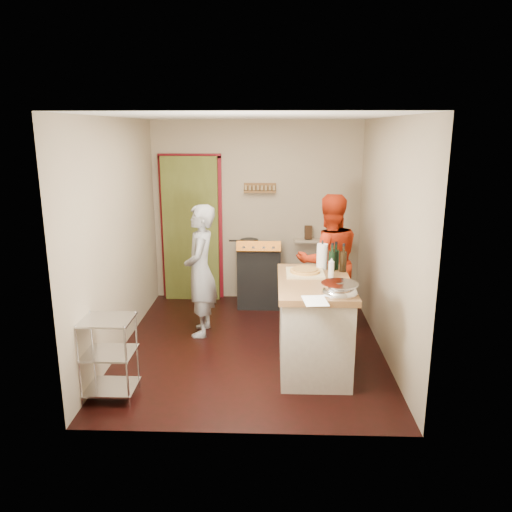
# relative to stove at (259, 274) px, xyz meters

# --- Properties ---
(floor) EXTENTS (3.50, 3.50, 0.00)m
(floor) POSITION_rel_stove_xyz_m (-0.05, -1.42, -0.45)
(floor) COLOR black
(floor) RESTS_ON ground
(back_wall) EXTENTS (3.00, 0.44, 2.60)m
(back_wall) POSITION_rel_stove_xyz_m (-0.69, 0.36, 0.68)
(back_wall) COLOR gray
(back_wall) RESTS_ON ground
(left_wall) EXTENTS (0.04, 3.50, 2.60)m
(left_wall) POSITION_rel_stove_xyz_m (-1.55, -1.42, 0.85)
(left_wall) COLOR gray
(left_wall) RESTS_ON ground
(right_wall) EXTENTS (0.04, 3.50, 2.60)m
(right_wall) POSITION_rel_stove_xyz_m (1.45, -1.42, 0.85)
(right_wall) COLOR gray
(right_wall) RESTS_ON ground
(ceiling) EXTENTS (3.00, 3.50, 0.02)m
(ceiling) POSITION_rel_stove_xyz_m (-0.05, -1.42, 2.16)
(ceiling) COLOR white
(ceiling) RESTS_ON back_wall
(stove) EXTENTS (0.60, 0.63, 1.00)m
(stove) POSITION_rel_stove_xyz_m (0.00, 0.00, 0.00)
(stove) COLOR black
(stove) RESTS_ON ground
(wire_shelving) EXTENTS (0.48, 0.40, 0.80)m
(wire_shelving) POSITION_rel_stove_xyz_m (-1.33, -2.62, -0.01)
(wire_shelving) COLOR silver
(wire_shelving) RESTS_ON ground
(island) EXTENTS (0.75, 1.43, 1.27)m
(island) POSITION_rel_stove_xyz_m (0.63, -1.92, 0.05)
(island) COLOR beige
(island) RESTS_ON ground
(person_stripe) EXTENTS (0.40, 0.60, 1.61)m
(person_stripe) POSITION_rel_stove_xyz_m (-0.68, -1.08, 0.36)
(person_stripe) COLOR #A6A5AA
(person_stripe) RESTS_ON ground
(person_red) EXTENTS (0.92, 0.77, 1.70)m
(person_red) POSITION_rel_stove_xyz_m (0.90, -0.74, 0.40)
(person_red) COLOR #B1270B
(person_red) RESTS_ON ground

